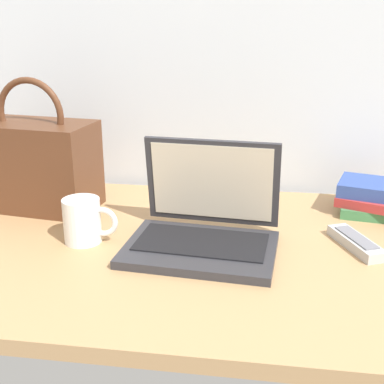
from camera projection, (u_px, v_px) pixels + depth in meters
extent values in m
cube|color=tan|center=(182.00, 250.00, 1.11)|extent=(1.60, 0.76, 0.03)
cube|color=#2D2D33|center=(200.00, 249.00, 1.05)|extent=(0.33, 0.24, 0.02)
cube|color=black|center=(202.00, 242.00, 1.06)|extent=(0.28, 0.16, 0.00)
cube|color=#2D2D33|center=(212.00, 182.00, 1.13)|extent=(0.30, 0.06, 0.20)
cube|color=beige|center=(212.00, 182.00, 1.13)|extent=(0.27, 0.05, 0.17)
cylinder|color=white|center=(82.00, 221.00, 1.10)|extent=(0.08, 0.08, 0.10)
torus|color=white|center=(103.00, 222.00, 1.09)|extent=(0.07, 0.01, 0.07)
cube|color=#B7B7B7|center=(356.00, 243.00, 1.08)|extent=(0.11, 0.16, 0.02)
cube|color=slate|center=(356.00, 237.00, 1.07)|extent=(0.08, 0.12, 0.00)
cube|color=#59331E|center=(36.00, 165.00, 1.28)|extent=(0.32, 0.20, 0.22)
torus|color=#59331E|center=(30.00, 114.00, 1.24)|extent=(0.18, 0.04, 0.18)
cube|color=#3F7F4C|center=(374.00, 208.00, 1.27)|extent=(0.18, 0.17, 0.02)
cube|color=#B23333|center=(375.00, 199.00, 1.26)|extent=(0.21, 0.20, 0.02)
cube|color=#334C99|center=(376.00, 189.00, 1.25)|extent=(0.20, 0.17, 0.03)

